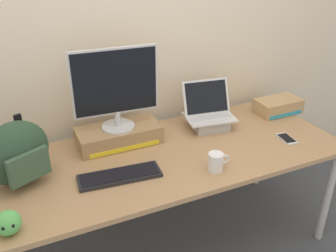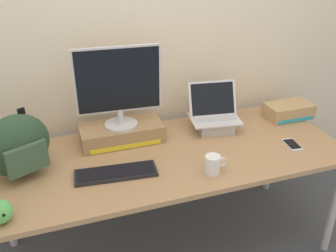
{
  "view_description": "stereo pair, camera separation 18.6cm",
  "coord_description": "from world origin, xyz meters",
  "px_view_note": "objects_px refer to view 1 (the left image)",
  "views": [
    {
      "loc": [
        -0.78,
        -1.71,
        1.87
      ],
      "look_at": [
        0.0,
        0.0,
        0.91
      ],
      "focal_mm": 40.13,
      "sensor_mm": 36.0,
      "label": 1
    },
    {
      "loc": [
        -0.61,
        -1.78,
        1.87
      ],
      "look_at": [
        0.0,
        0.0,
        0.91
      ],
      "focal_mm": 40.13,
      "sensor_mm": 36.0,
      "label": 2
    }
  ],
  "objects_px": {
    "coffee_mug": "(216,162)",
    "plush_toy": "(8,223)",
    "toner_box_yellow": "(119,135)",
    "desktop_monitor": "(116,87)",
    "open_laptop": "(209,118)",
    "messenger_backpack": "(16,153)",
    "toner_box_cyan": "(278,106)",
    "cell_phone": "(286,139)",
    "external_keyboard": "(120,176)"
  },
  "relations": [
    {
      "from": "toner_box_yellow",
      "to": "external_keyboard",
      "type": "xyz_separation_m",
      "value": [
        -0.11,
        -0.35,
        -0.04
      ]
    },
    {
      "from": "open_laptop",
      "to": "coffee_mug",
      "type": "distance_m",
      "value": 0.52
    },
    {
      "from": "toner_box_yellow",
      "to": "coffee_mug",
      "type": "bearing_deg",
      "value": -52.75
    },
    {
      "from": "toner_box_yellow",
      "to": "desktop_monitor",
      "type": "height_order",
      "value": "desktop_monitor"
    },
    {
      "from": "open_laptop",
      "to": "coffee_mug",
      "type": "bearing_deg",
      "value": -107.39
    },
    {
      "from": "cell_phone",
      "to": "desktop_monitor",
      "type": "bearing_deg",
      "value": 164.75
    },
    {
      "from": "desktop_monitor",
      "to": "toner_box_cyan",
      "type": "bearing_deg",
      "value": 1.54
    },
    {
      "from": "desktop_monitor",
      "to": "cell_phone",
      "type": "relative_size",
      "value": 3.31
    },
    {
      "from": "toner_box_yellow",
      "to": "plush_toy",
      "type": "height_order",
      "value": "plush_toy"
    },
    {
      "from": "external_keyboard",
      "to": "cell_phone",
      "type": "height_order",
      "value": "external_keyboard"
    },
    {
      "from": "toner_box_cyan",
      "to": "desktop_monitor",
      "type": "bearing_deg",
      "value": 177.74
    },
    {
      "from": "toner_box_yellow",
      "to": "plush_toy",
      "type": "relative_size",
      "value": 4.58
    },
    {
      "from": "cell_phone",
      "to": "toner_box_cyan",
      "type": "distance_m",
      "value": 0.41
    },
    {
      "from": "desktop_monitor",
      "to": "coffee_mug",
      "type": "relative_size",
      "value": 4.02
    },
    {
      "from": "messenger_backpack",
      "to": "cell_phone",
      "type": "bearing_deg",
      "value": -32.89
    },
    {
      "from": "messenger_backpack",
      "to": "toner_box_cyan",
      "type": "height_order",
      "value": "messenger_backpack"
    },
    {
      "from": "toner_box_yellow",
      "to": "messenger_backpack",
      "type": "bearing_deg",
      "value": -163.97
    },
    {
      "from": "desktop_monitor",
      "to": "plush_toy",
      "type": "relative_size",
      "value": 4.59
    },
    {
      "from": "coffee_mug",
      "to": "open_laptop",
      "type": "bearing_deg",
      "value": 64.29
    },
    {
      "from": "open_laptop",
      "to": "coffee_mug",
      "type": "relative_size",
      "value": 2.76
    },
    {
      "from": "external_keyboard",
      "to": "cell_phone",
      "type": "bearing_deg",
      "value": 3.4
    },
    {
      "from": "desktop_monitor",
      "to": "messenger_backpack",
      "type": "bearing_deg",
      "value": -160.27
    },
    {
      "from": "open_laptop",
      "to": "cell_phone",
      "type": "xyz_separation_m",
      "value": [
        0.35,
        -0.36,
        -0.06
      ]
    },
    {
      "from": "toner_box_yellow",
      "to": "toner_box_cyan",
      "type": "height_order",
      "value": "toner_box_yellow"
    },
    {
      "from": "toner_box_yellow",
      "to": "toner_box_cyan",
      "type": "bearing_deg",
      "value": -2.32
    },
    {
      "from": "external_keyboard",
      "to": "plush_toy",
      "type": "bearing_deg",
      "value": -154.96
    },
    {
      "from": "open_laptop",
      "to": "external_keyboard",
      "type": "height_order",
      "value": "open_laptop"
    },
    {
      "from": "open_laptop",
      "to": "plush_toy",
      "type": "bearing_deg",
      "value": -149.7
    },
    {
      "from": "toner_box_yellow",
      "to": "messenger_backpack",
      "type": "distance_m",
      "value": 0.62
    },
    {
      "from": "coffee_mug",
      "to": "toner_box_cyan",
      "type": "xyz_separation_m",
      "value": [
        0.79,
        0.46,
        -0.0
      ]
    },
    {
      "from": "coffee_mug",
      "to": "plush_toy",
      "type": "distance_m",
      "value": 1.05
    },
    {
      "from": "messenger_backpack",
      "to": "plush_toy",
      "type": "distance_m",
      "value": 0.41
    },
    {
      "from": "coffee_mug",
      "to": "toner_box_cyan",
      "type": "bearing_deg",
      "value": 30.05
    },
    {
      "from": "open_laptop",
      "to": "cell_phone",
      "type": "bearing_deg",
      "value": -36.99
    },
    {
      "from": "toner_box_yellow",
      "to": "messenger_backpack",
      "type": "relative_size",
      "value": 1.23
    },
    {
      "from": "toner_box_yellow",
      "to": "external_keyboard",
      "type": "bearing_deg",
      "value": -107.61
    },
    {
      "from": "external_keyboard",
      "to": "coffee_mug",
      "type": "distance_m",
      "value": 0.52
    },
    {
      "from": "toner_box_cyan",
      "to": "open_laptop",
      "type": "bearing_deg",
      "value": 178.87
    },
    {
      "from": "plush_toy",
      "to": "toner_box_cyan",
      "type": "height_order",
      "value": "plush_toy"
    },
    {
      "from": "desktop_monitor",
      "to": "open_laptop",
      "type": "bearing_deg",
      "value": 0.5
    },
    {
      "from": "plush_toy",
      "to": "toner_box_cyan",
      "type": "relative_size",
      "value": 0.34
    },
    {
      "from": "toner_box_yellow",
      "to": "open_laptop",
      "type": "bearing_deg",
      "value": -3.42
    },
    {
      "from": "open_laptop",
      "to": "messenger_backpack",
      "type": "height_order",
      "value": "messenger_backpack"
    },
    {
      "from": "messenger_backpack",
      "to": "coffee_mug",
      "type": "relative_size",
      "value": 3.25
    },
    {
      "from": "toner_box_yellow",
      "to": "desktop_monitor",
      "type": "relative_size",
      "value": 1.0
    },
    {
      "from": "external_keyboard",
      "to": "plush_toy",
      "type": "distance_m",
      "value": 0.59
    },
    {
      "from": "plush_toy",
      "to": "desktop_monitor",
      "type": "bearing_deg",
      "value": 39.47
    },
    {
      "from": "messenger_backpack",
      "to": "plush_toy",
      "type": "bearing_deg",
      "value": -126.72
    },
    {
      "from": "toner_box_yellow",
      "to": "open_laptop",
      "type": "distance_m",
      "value": 0.61
    },
    {
      "from": "external_keyboard",
      "to": "plush_toy",
      "type": "relative_size",
      "value": 4.08
    }
  ]
}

